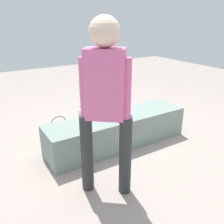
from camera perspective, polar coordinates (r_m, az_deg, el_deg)
ground_plane at (r=3.49m, az=1.29°, el=-7.59°), size 12.00×12.00×0.00m
concrete_ledge at (r=3.39m, az=1.32°, el=-4.37°), size 2.03×0.52×0.44m
child_seated at (r=3.22m, az=1.19°, el=2.50°), size 0.29×0.34×0.48m
adult_standing at (r=2.18m, az=-1.61°, el=3.84°), size 0.42×0.38×1.72m
cake_plate at (r=3.24m, az=-3.41°, el=-1.03°), size 0.22×0.22×0.06m
gift_bag at (r=4.39m, az=2.55°, el=0.62°), size 0.19×0.12×0.29m
railing_post at (r=4.04m, az=-1.40°, el=2.25°), size 0.36×0.36×1.00m
water_bottle_near_gift at (r=3.75m, az=-3.31°, el=-3.68°), size 0.06×0.06×0.23m
party_cup_red at (r=3.64m, az=-6.73°, el=-5.53°), size 0.09×0.09×0.10m
cake_box_white at (r=4.48m, az=-5.33°, el=-0.06°), size 0.39×0.36×0.11m
handbag_black_leather at (r=4.75m, az=-1.60°, el=1.91°), size 0.31×0.14×0.30m
handbag_brown_canvas at (r=3.66m, az=-12.34°, el=-4.39°), size 0.33×0.13×0.37m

